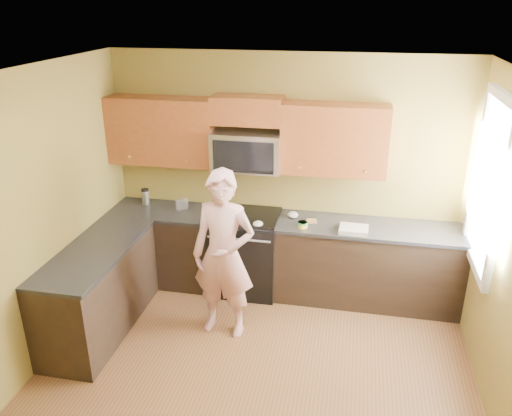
% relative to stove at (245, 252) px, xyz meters
% --- Properties ---
extents(floor, '(4.00, 4.00, 0.00)m').
position_rel_stove_xyz_m(floor, '(0.40, -1.68, -0.47)').
color(floor, brown).
rests_on(floor, ground).
extents(ceiling, '(4.00, 4.00, 0.00)m').
position_rel_stove_xyz_m(ceiling, '(0.40, -1.68, 2.23)').
color(ceiling, white).
rests_on(ceiling, ground).
extents(wall_back, '(4.00, 0.00, 4.00)m').
position_rel_stove_xyz_m(wall_back, '(0.40, 0.32, 0.88)').
color(wall_back, olive).
rests_on(wall_back, ground).
extents(wall_left, '(0.00, 4.00, 4.00)m').
position_rel_stove_xyz_m(wall_left, '(-1.60, -1.68, 0.88)').
color(wall_left, olive).
rests_on(wall_left, ground).
extents(cabinet_back_run, '(4.00, 0.60, 0.88)m').
position_rel_stove_xyz_m(cabinet_back_run, '(0.40, 0.02, -0.03)').
color(cabinet_back_run, black).
rests_on(cabinet_back_run, floor).
extents(cabinet_left_run, '(0.60, 1.60, 0.88)m').
position_rel_stove_xyz_m(cabinet_left_run, '(-1.30, -1.08, -0.03)').
color(cabinet_left_run, black).
rests_on(cabinet_left_run, floor).
extents(countertop_back, '(4.00, 0.62, 0.04)m').
position_rel_stove_xyz_m(countertop_back, '(0.40, 0.01, 0.43)').
color(countertop_back, black).
rests_on(countertop_back, cabinet_back_run).
extents(countertop_left, '(0.62, 1.60, 0.04)m').
position_rel_stove_xyz_m(countertop_left, '(-1.29, -1.08, 0.43)').
color(countertop_left, black).
rests_on(countertop_left, cabinet_left_run).
extents(stove, '(0.76, 0.65, 0.95)m').
position_rel_stove_xyz_m(stove, '(0.00, 0.00, 0.00)').
color(stove, black).
rests_on(stove, floor).
extents(microwave, '(0.76, 0.40, 0.42)m').
position_rel_stove_xyz_m(microwave, '(0.00, 0.12, 0.97)').
color(microwave, silver).
rests_on(microwave, wall_back).
extents(upper_cab_left, '(1.22, 0.33, 0.75)m').
position_rel_stove_xyz_m(upper_cab_left, '(-0.99, 0.16, 0.97)').
color(upper_cab_left, brown).
rests_on(upper_cab_left, wall_back).
extents(upper_cab_right, '(1.12, 0.33, 0.75)m').
position_rel_stove_xyz_m(upper_cab_right, '(0.94, 0.16, 0.97)').
color(upper_cab_right, brown).
rests_on(upper_cab_right, wall_back).
extents(upper_cab_over_mw, '(0.76, 0.33, 0.30)m').
position_rel_stove_xyz_m(upper_cab_over_mw, '(0.00, 0.16, 1.62)').
color(upper_cab_over_mw, brown).
rests_on(upper_cab_over_mw, wall_back).
extents(window, '(0.06, 1.06, 1.66)m').
position_rel_stove_xyz_m(window, '(2.38, -0.48, 1.17)').
color(window, white).
rests_on(window, wall_right).
extents(woman, '(0.67, 0.47, 1.74)m').
position_rel_stove_xyz_m(woman, '(-0.03, -0.85, 0.40)').
color(woman, pink).
rests_on(woman, floor).
extents(frying_pan, '(0.40, 0.54, 0.06)m').
position_rel_stove_xyz_m(frying_pan, '(-0.03, -0.26, 0.47)').
color(frying_pan, black).
rests_on(frying_pan, stove).
extents(butter_tub, '(0.14, 0.14, 0.08)m').
position_rel_stove_xyz_m(butter_tub, '(0.67, -0.15, 0.45)').
color(butter_tub, yellow).
rests_on(butter_tub, countertop_back).
extents(toast_slice, '(0.13, 0.13, 0.01)m').
position_rel_stove_xyz_m(toast_slice, '(0.75, 0.02, 0.45)').
color(toast_slice, '#B27F47').
rests_on(toast_slice, countertop_back).
extents(napkin_a, '(0.12, 0.13, 0.06)m').
position_rel_stove_xyz_m(napkin_a, '(0.19, -0.23, 0.48)').
color(napkin_a, silver).
rests_on(napkin_a, countertop_back).
extents(napkin_b, '(0.15, 0.16, 0.07)m').
position_rel_stove_xyz_m(napkin_b, '(0.53, 0.09, 0.48)').
color(napkin_b, silver).
rests_on(napkin_b, countertop_back).
extents(dish_towel, '(0.31, 0.25, 0.05)m').
position_rel_stove_xyz_m(dish_towel, '(1.21, -0.15, 0.47)').
color(dish_towel, white).
rests_on(dish_towel, countertop_back).
extents(travel_mug, '(0.10, 0.10, 0.19)m').
position_rel_stove_xyz_m(travel_mug, '(-1.25, 0.14, 0.45)').
color(travel_mug, silver).
rests_on(travel_mug, countertop_back).
extents(glass_b, '(0.08, 0.08, 0.12)m').
position_rel_stove_xyz_m(glass_b, '(-0.81, 0.06, 0.51)').
color(glass_b, silver).
rests_on(glass_b, countertop_back).
extents(glass_c, '(0.08, 0.08, 0.12)m').
position_rel_stove_xyz_m(glass_c, '(-0.75, 0.12, 0.51)').
color(glass_c, silver).
rests_on(glass_c, countertop_back).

